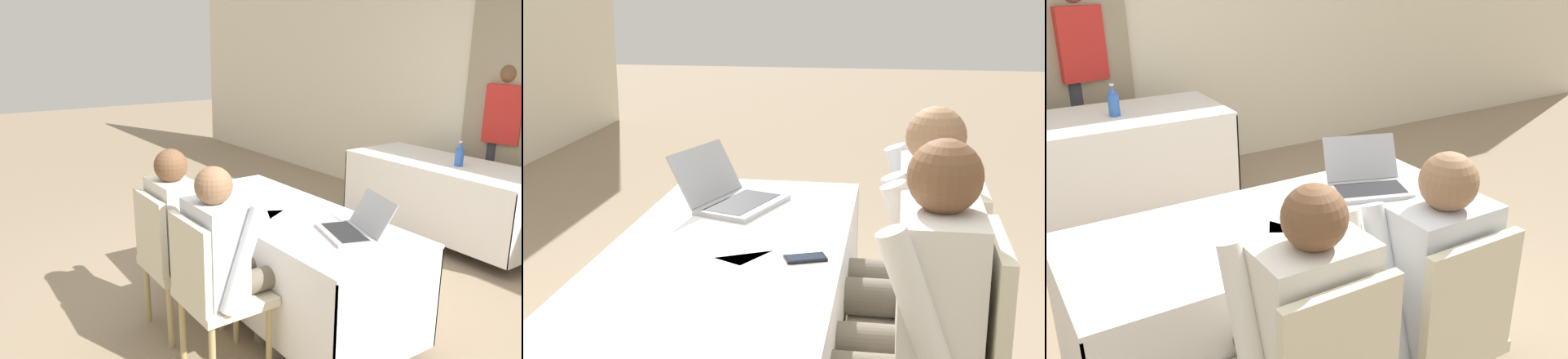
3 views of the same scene
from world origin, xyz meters
TOP-DOWN VIEW (x-y plane):
  - conference_table_near at (0.00, 0.00)m, footprint 1.80×0.77m
  - laptop at (0.51, 0.09)m, footprint 0.45×0.44m
  - cell_phone at (-0.02, -0.27)m, footprint 0.11×0.14m
  - paper_beside_laptop at (-0.12, -0.08)m, footprint 0.32×0.36m
  - paper_centre_table at (0.57, 0.15)m, footprint 0.23×0.31m
  - paper_left_edge at (0.06, -0.00)m, footprint 0.33×0.36m
  - chair_near_right at (0.26, -0.69)m, footprint 0.44×0.44m
  - person_checkered_shirt at (-0.26, -0.59)m, footprint 0.50×0.52m
  - person_white_shirt at (0.26, -0.59)m, footprint 0.50×0.52m

SIDE VIEW (x-z plane):
  - chair_near_right at x=0.26m, z-range 0.05..0.96m
  - conference_table_near at x=0.00m, z-range 0.19..0.91m
  - person_checkered_shirt at x=-0.26m, z-range 0.08..1.25m
  - person_white_shirt at x=0.26m, z-range 0.08..1.25m
  - paper_beside_laptop at x=-0.12m, z-range 0.73..0.73m
  - paper_centre_table at x=0.57m, z-range 0.73..0.73m
  - paper_left_edge at x=0.06m, z-range 0.73..0.73m
  - cell_phone at x=-0.02m, z-range 0.73..0.74m
  - laptop at x=0.51m, z-range 0.66..0.87m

